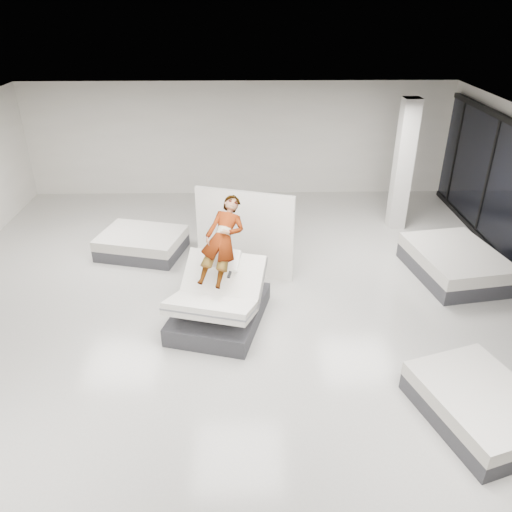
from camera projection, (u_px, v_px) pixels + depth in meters
The scene contains 9 objects.
room at pixel (234, 254), 7.99m from camera, with size 14.00×14.04×3.20m.
hero_bed at pixel (219, 304), 8.92m from camera, with size 1.90×2.24×1.22m.
person at pixel (223, 254), 8.80m from camera, with size 0.61×0.40×1.69m, color slate.
remote at pixel (229, 275), 8.55m from camera, with size 0.05×0.14×0.03m, color black.
divider_panel at pixel (244, 234), 10.18m from camera, with size 2.05×0.09×1.87m, color white.
flat_bed_right_far at pixel (455, 263), 10.44m from camera, with size 1.91×2.35×0.58m.
flat_bed_right_near at pixel (480, 406), 6.91m from camera, with size 1.84×2.13×0.50m.
flat_bed_left_far at pixel (142, 243), 11.36m from camera, with size 2.07×1.74×0.49m.
column at pixel (403, 166), 12.03m from camera, with size 0.40×0.40×3.20m, color silver.
Camera 1 is at (0.20, -7.07, 5.32)m, focal length 35.00 mm.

